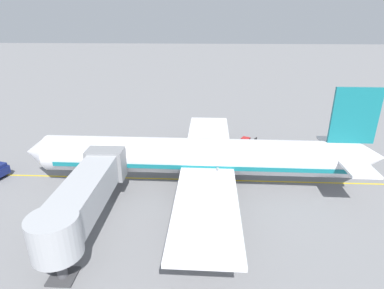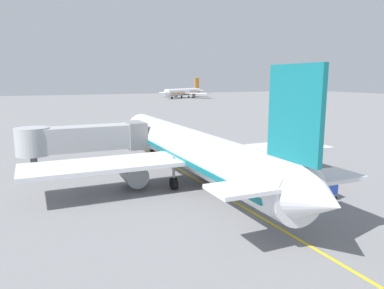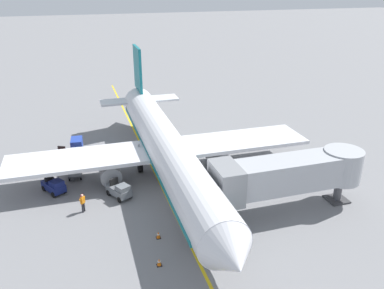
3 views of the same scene
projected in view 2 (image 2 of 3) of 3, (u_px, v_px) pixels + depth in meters
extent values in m
plane|color=slate|center=(192.00, 177.00, 36.72)|extent=(400.00, 400.00, 0.00)
cube|color=gold|center=(192.00, 177.00, 36.72)|extent=(0.24, 80.00, 0.01)
cylinder|color=silver|center=(188.00, 148.00, 34.62)|extent=(4.01, 32.03, 3.70)
cube|color=#14707A|center=(188.00, 153.00, 34.70)|extent=(4.02, 29.47, 0.44)
cone|color=silver|center=(139.00, 126.00, 50.07)|extent=(3.65, 2.43, 3.63)
cone|color=silver|center=(321.00, 199.00, 18.94)|extent=(3.17, 2.83, 3.14)
cube|color=black|center=(143.00, 123.00, 48.34)|extent=(2.79, 1.13, 0.60)
cube|color=silver|center=(193.00, 156.00, 33.84)|extent=(30.05, 5.49, 0.36)
cylinder|color=gray|center=(133.00, 174.00, 32.58)|extent=(2.03, 3.22, 2.00)
cylinder|color=gray|center=(238.00, 162.00, 36.99)|extent=(2.03, 3.22, 2.00)
cube|color=#14707A|center=(294.00, 114.00, 20.32)|extent=(0.36, 4.40, 5.50)
cube|color=silver|center=(289.00, 182.00, 21.23)|extent=(10.02, 2.70, 0.24)
cylinder|color=black|center=(153.00, 154.00, 45.17)|extent=(0.46, 1.10, 1.10)
cylinder|color=gray|center=(153.00, 142.00, 44.89)|extent=(0.24, 0.24, 2.00)
cylinder|color=black|center=(174.00, 184.00, 32.39)|extent=(0.46, 1.10, 1.10)
cylinder|color=gray|center=(174.00, 167.00, 32.12)|extent=(0.24, 0.24, 2.00)
cylinder|color=black|center=(219.00, 178.00, 34.24)|extent=(0.46, 1.10, 1.10)
cylinder|color=gray|center=(219.00, 162.00, 33.96)|extent=(0.24, 0.24, 2.00)
cube|color=#A8AAAF|center=(90.00, 138.00, 39.29)|extent=(11.59, 2.80, 2.60)
cube|color=gray|center=(135.00, 135.00, 41.34)|extent=(2.00, 3.50, 2.99)
cylinder|color=#A8AAAF|center=(32.00, 141.00, 36.92)|extent=(3.36, 3.36, 2.86)
cylinder|color=#4C4C51|center=(34.00, 164.00, 37.35)|extent=(0.70, 0.70, 2.19)
cube|color=#38383A|center=(35.00, 174.00, 37.53)|extent=(1.80, 1.80, 0.16)
cube|color=navy|center=(129.00, 137.00, 56.31)|extent=(3.27, 4.82, 0.90)
cube|color=black|center=(129.00, 130.00, 57.09)|extent=(2.07, 2.21, 1.10)
cube|color=navy|center=(129.00, 134.00, 54.70)|extent=(2.09, 1.55, 0.36)
cylinder|color=black|center=(135.00, 141.00, 55.15)|extent=(0.55, 0.86, 0.80)
cylinder|color=black|center=(123.00, 142.00, 54.85)|extent=(0.55, 0.86, 0.80)
cylinder|color=black|center=(135.00, 138.00, 57.93)|extent=(0.55, 0.86, 0.80)
cylinder|color=black|center=(123.00, 139.00, 57.62)|extent=(0.55, 0.86, 0.80)
cube|color=#B21E1E|center=(320.00, 180.00, 33.21)|extent=(2.22, 2.77, 0.70)
cube|color=#B21E1E|center=(318.00, 172.00, 33.78)|extent=(1.39, 1.40, 0.44)
cube|color=black|center=(322.00, 175.00, 32.41)|extent=(0.82, 0.53, 0.64)
cylinder|color=black|center=(320.00, 173.00, 33.21)|extent=(0.19, 0.27, 0.54)
cylinder|color=black|center=(311.00, 181.00, 34.16)|extent=(0.44, 0.59, 0.56)
cylinder|color=black|center=(323.00, 181.00, 34.10)|extent=(0.44, 0.59, 0.56)
cylinder|color=black|center=(316.00, 186.00, 32.44)|extent=(0.44, 0.59, 0.56)
cylinder|color=black|center=(328.00, 187.00, 32.38)|extent=(0.44, 0.59, 0.56)
cube|color=slate|center=(222.00, 164.00, 39.33)|extent=(2.21, 2.77, 0.70)
cube|color=slate|center=(216.00, 158.00, 39.65)|extent=(1.39, 1.40, 0.44)
cube|color=black|center=(227.00, 159.00, 38.79)|extent=(0.82, 0.53, 0.64)
cylinder|color=black|center=(221.00, 158.00, 39.29)|extent=(0.19, 0.27, 0.54)
cylinder|color=black|center=(212.00, 167.00, 39.51)|extent=(0.43, 0.59, 0.56)
cylinder|color=black|center=(218.00, 165.00, 40.34)|extent=(0.43, 0.59, 0.56)
cylinder|color=black|center=(226.00, 170.00, 38.45)|extent=(0.43, 0.59, 0.56)
cylinder|color=black|center=(231.00, 168.00, 39.28)|extent=(0.43, 0.59, 0.56)
cube|color=navy|center=(279.00, 164.00, 39.28)|extent=(2.30, 2.76, 0.70)
cube|color=navy|center=(273.00, 158.00, 39.56)|extent=(1.41, 1.42, 0.44)
cube|color=black|center=(286.00, 159.00, 38.77)|extent=(0.80, 0.56, 0.64)
cylinder|color=black|center=(278.00, 158.00, 39.23)|extent=(0.20, 0.27, 0.54)
cylinder|color=black|center=(270.00, 167.00, 39.40)|extent=(0.46, 0.58, 0.56)
cylinder|color=black|center=(273.00, 165.00, 40.27)|extent=(0.46, 0.58, 0.56)
cylinder|color=black|center=(285.00, 170.00, 38.41)|extent=(0.46, 0.58, 0.56)
cylinder|color=black|center=(289.00, 168.00, 39.28)|extent=(0.46, 0.58, 0.56)
cube|color=#4C4C51|center=(279.00, 174.00, 36.13)|extent=(1.49, 2.31, 0.12)
cube|color=#999EA3|center=(280.00, 168.00, 36.02)|extent=(1.42, 2.19, 1.10)
cylinder|color=#4C4C51|center=(272.00, 171.00, 37.48)|extent=(0.13, 0.70, 0.07)
cylinder|color=black|center=(270.00, 175.00, 36.76)|extent=(0.15, 0.37, 0.36)
cylinder|color=black|center=(280.00, 174.00, 37.12)|extent=(0.15, 0.37, 0.36)
cylinder|color=black|center=(279.00, 179.00, 35.23)|extent=(0.15, 0.37, 0.36)
cylinder|color=black|center=(289.00, 178.00, 35.59)|extent=(0.15, 0.37, 0.36)
cube|color=#4C4C51|center=(296.00, 182.00, 33.47)|extent=(1.49, 2.31, 0.12)
cube|color=#999EA3|center=(297.00, 175.00, 33.36)|extent=(1.42, 2.19, 1.10)
cylinder|color=#4C4C51|center=(287.00, 178.00, 34.81)|extent=(0.13, 0.70, 0.07)
cylinder|color=black|center=(286.00, 182.00, 34.09)|extent=(0.15, 0.37, 0.36)
cylinder|color=black|center=(296.00, 181.00, 34.46)|extent=(0.15, 0.37, 0.36)
cylinder|color=black|center=(296.00, 187.00, 32.56)|extent=(0.15, 0.37, 0.36)
cylinder|color=black|center=(307.00, 186.00, 32.92)|extent=(0.15, 0.37, 0.36)
cube|color=#4C4C51|center=(323.00, 192.00, 30.30)|extent=(1.49, 2.31, 0.12)
cube|color=#233D9E|center=(323.00, 185.00, 30.19)|extent=(1.42, 2.19, 1.10)
cylinder|color=#4C4C51|center=(312.00, 188.00, 31.65)|extent=(0.13, 0.70, 0.07)
cylinder|color=black|center=(311.00, 193.00, 30.93)|extent=(0.15, 0.37, 0.36)
cylinder|color=black|center=(322.00, 192.00, 31.29)|extent=(0.15, 0.37, 0.36)
cylinder|color=black|center=(324.00, 199.00, 29.40)|extent=(0.15, 0.37, 0.36)
cylinder|color=black|center=(335.00, 197.00, 29.76)|extent=(0.15, 0.37, 0.36)
cylinder|color=#232328|center=(239.00, 160.00, 42.22)|extent=(0.15, 0.15, 0.85)
cylinder|color=#232328|center=(239.00, 161.00, 42.04)|extent=(0.15, 0.15, 0.85)
cube|color=orange|center=(239.00, 154.00, 42.00)|extent=(0.43, 0.44, 0.60)
cylinder|color=orange|center=(240.00, 154.00, 42.24)|extent=(0.22, 0.23, 0.57)
cylinder|color=orange|center=(239.00, 155.00, 41.77)|extent=(0.22, 0.23, 0.57)
sphere|color=beige|center=(239.00, 151.00, 41.92)|extent=(0.22, 0.22, 0.22)
cube|color=red|center=(239.00, 150.00, 41.92)|extent=(0.24, 0.25, 0.10)
cube|color=black|center=(179.00, 158.00, 44.98)|extent=(0.36, 0.36, 0.04)
cone|color=orange|center=(179.00, 156.00, 44.93)|extent=(0.30, 0.30, 0.55)
cylinder|color=white|center=(179.00, 156.00, 44.93)|extent=(0.21, 0.21, 0.06)
cube|color=black|center=(175.00, 153.00, 48.01)|extent=(0.36, 0.36, 0.04)
cone|color=orange|center=(175.00, 151.00, 47.96)|extent=(0.30, 0.30, 0.55)
cylinder|color=white|center=(175.00, 151.00, 47.95)|extent=(0.21, 0.21, 0.06)
cylinder|color=silver|center=(183.00, 92.00, 185.10)|extent=(26.88, 20.38, 3.52)
cube|color=orange|center=(183.00, 93.00, 185.17)|extent=(24.91, 19.01, 0.42)
cone|color=silver|center=(165.00, 93.00, 171.21)|extent=(3.85, 4.13, 3.44)
cone|color=silver|center=(199.00, 90.00, 199.09)|extent=(3.90, 3.97, 2.99)
cube|color=black|center=(167.00, 91.00, 172.55)|extent=(2.37, 2.76, 0.57)
cube|color=silver|center=(184.00, 93.00, 186.01)|extent=(20.45, 26.15, 0.34)
cylinder|color=gray|center=(192.00, 96.00, 182.99)|extent=(3.58, 3.30, 1.90)
cylinder|color=gray|center=(175.00, 95.00, 188.17)|extent=(3.58, 3.30, 1.90)
cube|color=orange|center=(197.00, 83.00, 196.42)|extent=(3.59, 2.66, 5.22)
cube|color=silver|center=(197.00, 90.00, 196.95)|extent=(7.49, 9.19, 0.23)
cylinder|color=black|center=(172.00, 98.00, 176.52)|extent=(1.10, 0.95, 1.04)
cylinder|color=gray|center=(172.00, 95.00, 176.26)|extent=(0.23, 0.23, 1.90)
cylinder|color=black|center=(189.00, 97.00, 186.10)|extent=(1.10, 0.95, 1.04)
cylinder|color=gray|center=(189.00, 94.00, 185.83)|extent=(0.23, 0.23, 1.90)
cylinder|color=black|center=(182.00, 97.00, 188.26)|extent=(1.10, 0.95, 1.04)
cylinder|color=gray|center=(182.00, 94.00, 188.00)|extent=(0.23, 0.23, 1.90)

